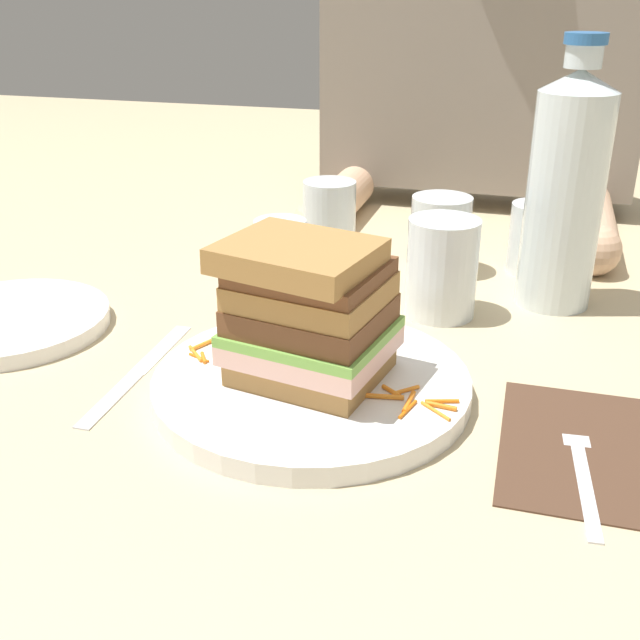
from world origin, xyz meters
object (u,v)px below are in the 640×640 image
Objects in this scene: water_bottle at (566,189)px; empty_tumbler_3 at (536,238)px; knife at (136,374)px; diner_across at (484,29)px; fork at (581,460)px; sandwich at (308,314)px; juice_glass at (441,273)px; empty_tumbler_2 at (281,252)px; napkin_dark at (578,446)px; side_plate at (8,321)px; empty_tumbler_0 at (440,235)px; main_plate at (310,386)px; empty_tumbler_1 at (329,219)px.

water_bottle is 3.32× the size of empty_tumbler_3.
knife is 0.35× the size of diner_across.
fork is at bearing -77.21° from diner_across.
knife is (-0.16, -0.01, -0.08)m from sandwich.
sandwich is 0.41m from empty_tumbler_3.
juice_glass reaches higher than empty_tumbler_2.
fork is (0.22, -0.04, -0.07)m from sandwich.
sandwich reaches higher than napkin_dark.
diner_across is at bearing 56.35° from side_plate.
side_plate reaches higher than napkin_dark.
knife is 0.18m from side_plate.
fork is 0.56m from side_plate.
fork is 1.81× the size of empty_tumbler_0.
empty_tumbler_2 is at bearing 114.18° from sandwich.
diner_across is (0.07, 0.64, 0.25)m from main_plate.
sandwich is 0.18m from knife.
main_plate reaches higher than side_plate.
sandwich is 0.85× the size of fork.
empty_tumbler_2 reaches higher than fork.
empty_tumbler_2 is (-0.11, 0.24, -0.04)m from sandwich.
empty_tumbler_0 is 0.19m from empty_tumbler_2.
empty_tumbler_2 is (0.05, 0.25, 0.04)m from knife.
fork reaches higher than napkin_dark.
empty_tumbler_3 is (0.17, 0.37, -0.03)m from sandwich.
juice_glass is at bearing -41.82° from empty_tumbler_1.
sandwich is at bearing -7.51° from side_plate.
empty_tumbler_0 reaches higher than napkin_dark.
napkin_dark is 0.31× the size of diner_across.
knife is 2.38× the size of empty_tumbler_3.
main_plate is 0.34m from side_plate.
juice_glass is (-0.14, 0.22, 0.05)m from napkin_dark.
napkin_dark is at bearing -58.40° from juice_glass.
empty_tumbler_2 is (-0.17, -0.09, -0.01)m from empty_tumbler_0.
main_plate is at bearing 169.32° from fork.
diner_across is at bearing 70.91° from knife.
empty_tumbler_1 is at bearing 75.54° from empty_tumbler_2.
napkin_dark is (0.22, -0.02, -0.01)m from main_plate.
diner_across is at bearing 102.79° from fork.
diner_across is (0.40, 0.60, 0.25)m from side_plate.
sandwich is 0.34m from side_plate.
sandwich is 1.36× the size of juice_glass.
side_plate is at bearing -156.70° from water_bottle.
sandwich reaches higher than side_plate.
side_plate is (-0.56, 0.08, 0.00)m from fork.
main_plate is 0.07m from sandwich.
knife is 0.72× the size of water_bottle.
empty_tumbler_3 is at bearing 64.82° from sandwich.
empty_tumbler_2 reaches higher than main_plate.
juice_glass is at bearing 21.32° from side_plate.
knife is at bearing -102.38° from empty_tumbler_1.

